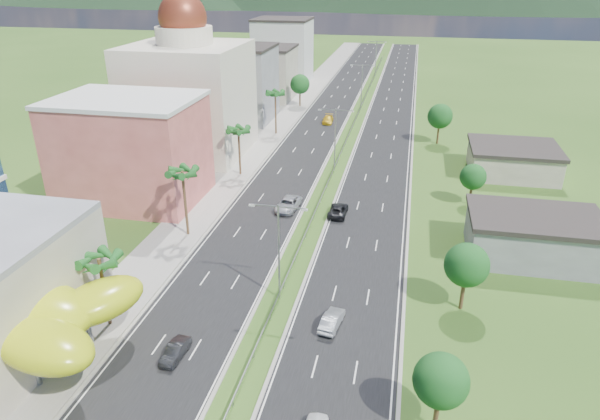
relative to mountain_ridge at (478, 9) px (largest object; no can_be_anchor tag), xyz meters
The scene contains 32 objects.
ground 453.98m from the mountain_ridge, 97.59° to the right, with size 500.00×500.00×0.00m, color #2D5119.
road_left 366.27m from the mountain_ridge, 100.62° to the right, with size 11.00×260.00×0.04m, color black.
road_right 363.81m from the mountain_ridge, 98.30° to the right, with size 11.00×260.00×0.04m, color black.
sidewalk_left 368.14m from the mountain_ridge, 102.07° to the right, with size 7.00×260.00×0.12m, color gray.
median_guardrail 382.74m from the mountain_ridge, 99.02° to the right, with size 0.10×216.06×0.76m.
streetlight_median_b 444.12m from the mountain_ridge, 97.77° to the right, with size 6.04×0.25×11.00m.
streetlight_median_c 404.53m from the mountain_ridge, 98.53° to the right, with size 6.04×0.25×11.00m.
streetlight_median_d 360.10m from the mountain_ridge, 99.59° to the right, with size 6.04×0.25×11.00m.
streetlight_median_e 315.83m from the mountain_ridge, 100.95° to the right, with size 6.04×0.25×11.00m.
lime_canopy 461.02m from the mountain_ridge, 99.99° to the right, with size 18.00×15.00×7.40m.
pink_shophouse 427.23m from the mountain_ridge, 101.89° to the right, with size 20.00×15.00×15.00m, color #B8524B.
domed_building 404.84m from the mountain_ridge, 102.56° to the right, with size 20.00×20.00×28.70m.
midrise_grey 380.17m from the mountain_ridge, 103.23° to the right, with size 16.00×15.00×16.00m, color slate.
midrise_beige 358.77m from the mountain_ridge, 104.04° to the right, with size 16.00×15.00×13.00m, color #9F9683.
midrise_white 336.56m from the mountain_ridge, 104.99° to the right, with size 16.00×15.00×18.00m, color silver.
shed_near 426.21m from the mountain_ridge, 94.31° to the right, with size 15.00×10.00×5.00m, color slate.
shed_far 396.14m from the mountain_ridge, 94.34° to the right, with size 14.00×12.00×4.40m, color #9F9683.
palm_tree_b 454.37m from the mountain_ridge, 99.57° to the right, with size 3.60×3.60×8.10m.
palm_tree_c 434.69m from the mountain_ridge, 100.00° to the right, with size 3.60×3.60×9.60m.
palm_tree_d 412.05m from the mountain_ridge, 100.56° to the right, with size 3.60×3.60×8.60m.
palm_tree_e 387.52m from the mountain_ridge, 101.24° to the right, with size 3.60×3.60×9.40m.
leafy_tree_lfar 362.98m from the mountain_ridge, 102.01° to the right, with size 4.90×4.90×8.05m.
leafy_tree_ra 457.15m from the mountain_ridge, 95.52° to the right, with size 4.20×4.20×6.90m.
leafy_tree_rb 439.95m from the mountain_ridge, 95.35° to the right, with size 4.55×4.55×7.47m.
leafy_tree_rc 411.78m from the mountain_ridge, 95.30° to the right, with size 3.85×3.85×6.33m.
leafy_tree_rd 382.35m from the mountain_ridge, 96.31° to the right, with size 4.90×4.90×8.05m.
mountain_ridge is the anchor object (origin of this frame).
car_dark_left 456.28m from the mountain_ridge, 98.44° to the right, with size 1.42×4.07×1.34m, color black.
car_silver_mid_left 422.41m from the mountain_ridge, 98.74° to the right, with size 2.72×5.89×1.64m, color #A0A2A8.
car_yellow_far_left 375.16m from the mountain_ridge, 100.13° to the right, with size 2.20×5.41×1.57m, color gold.
car_silver_right 447.10m from the mountain_ridge, 96.90° to the right, with size 1.55×4.44×1.46m, color #9EA1A5.
car_dark_far_right 421.67m from the mountain_ridge, 97.74° to the right, with size 2.47×5.35×1.49m, color black.
Camera 1 is at (12.05, -37.04, 32.64)m, focal length 32.00 mm.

